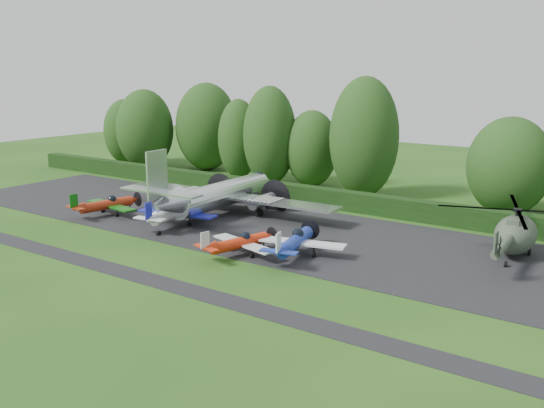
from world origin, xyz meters
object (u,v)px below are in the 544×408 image
Objects in this scene: light_plane_white at (174,212)px; light_plane_orange at (240,243)px; light_plane_red at (107,204)px; light_plane_blue at (295,242)px; helicopter at (516,231)px; transport_plane at (220,194)px.

light_plane_orange is (10.85, -3.81, -0.21)m from light_plane_white.
light_plane_red is 0.92× the size of light_plane_blue.
helicopter is (28.70, 8.44, 0.79)m from light_plane_white.
light_plane_red is 38.25m from helicopter.
light_plane_red is 0.54× the size of helicopter.
light_plane_orange is 0.50× the size of helicopter.
light_plane_red reaches higher than light_plane_orange.
light_plane_orange is at bearing -17.95° from light_plane_red.
light_plane_white is 0.60× the size of helicopter.
helicopter is at bearing 49.41° from light_plane_blue.
light_plane_white reaches higher than light_plane_orange.
transport_plane is at bearing 122.03° from light_plane_orange.
transport_plane is 1.75× the size of helicopter.
light_plane_red is 1.07× the size of light_plane_orange.
transport_plane is 5.79m from light_plane_white.
transport_plane is 2.92× the size of light_plane_white.
light_plane_orange is (9.90, -9.45, -1.13)m from transport_plane.
light_plane_blue is at bearing -25.22° from transport_plane.
light_plane_white is (8.38, 0.94, 0.14)m from light_plane_red.
light_plane_white is at bearing -171.82° from light_plane_blue.
transport_plane is 13.74m from light_plane_orange.
helicopter is (37.07, 9.37, 0.93)m from light_plane_red.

